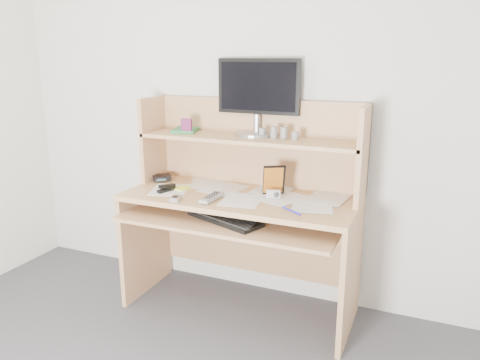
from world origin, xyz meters
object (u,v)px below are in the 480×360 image
at_px(tv_remote, 212,197).
at_px(monitor, 258,95).
at_px(desk, 244,201).
at_px(game_case, 274,180).
at_px(keyboard, 225,218).

bearing_deg(tv_remote, monitor, 76.29).
height_order(desk, game_case, desk).
bearing_deg(keyboard, game_case, 73.58).
xyz_separation_m(desk, monitor, (0.01, 0.18, 0.63)).
distance_m(keyboard, game_case, 0.38).
xyz_separation_m(tv_remote, monitor, (0.12, 0.41, 0.56)).
bearing_deg(game_case, keyboard, -157.04).
height_order(keyboard, tv_remote, tv_remote).
relative_size(tv_remote, monitor, 0.38).
xyz_separation_m(tv_remote, game_case, (0.30, 0.22, 0.08)).
bearing_deg(tv_remote, keyboard, -17.76).
xyz_separation_m(keyboard, monitor, (0.03, 0.44, 0.66)).
relative_size(keyboard, tv_remote, 2.41).
xyz_separation_m(desk, game_case, (0.19, 0.00, 0.15)).
height_order(desk, tv_remote, desk).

